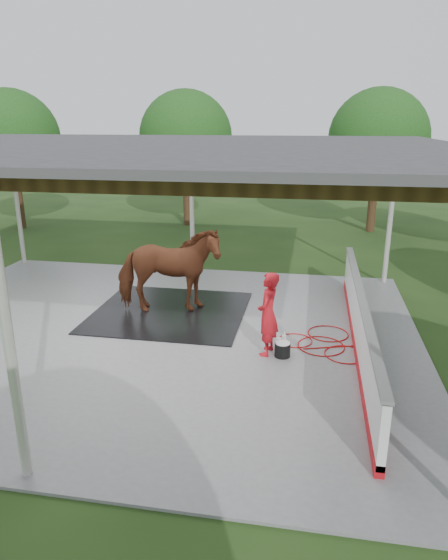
% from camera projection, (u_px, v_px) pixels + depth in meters
% --- Properties ---
extents(ground, '(100.00, 100.00, 0.00)m').
position_uv_depth(ground, '(143.00, 334.00, 11.05)').
color(ground, '#1E3814').
extents(concrete_slab, '(12.00, 10.00, 0.05)m').
position_uv_depth(concrete_slab, '(143.00, 333.00, 11.05)').
color(concrete_slab, slate).
rests_on(concrete_slab, ground).
extents(pavilion_structure, '(12.60, 10.60, 4.05)m').
position_uv_depth(pavilion_structure, '(134.00, 150.00, 9.84)').
color(pavilion_structure, beige).
rests_on(pavilion_structure, ground).
extents(dasher_board, '(0.16, 8.00, 1.15)m').
position_uv_depth(dasher_board, '(359.00, 324.00, 10.10)').
color(dasher_board, '#AA0E15').
rests_on(dasher_board, concrete_slab).
extents(tree_belt, '(28.00, 28.00, 5.80)m').
position_uv_depth(tree_belt, '(162.00, 156.00, 10.69)').
color(tree_belt, '#382314').
rests_on(tree_belt, ground).
extents(rubber_mat, '(3.62, 3.39, 0.03)m').
position_uv_depth(rubber_mat, '(170.00, 312.00, 12.17)').
color(rubber_mat, black).
rests_on(rubber_mat, concrete_slab).
extents(horse, '(2.66, 1.68, 2.08)m').
position_uv_depth(horse, '(168.00, 270.00, 11.85)').
color(horse, brown).
rests_on(horse, rubber_mat).
extents(handler, '(0.49, 0.67, 1.69)m').
position_uv_depth(handler, '(268.00, 314.00, 9.79)').
color(handler, red).
rests_on(handler, concrete_slab).
extents(wash_bucket, '(0.32, 0.32, 0.29)m').
position_uv_depth(wash_bucket, '(282.00, 349.00, 9.87)').
color(wash_bucket, black).
rests_on(wash_bucket, concrete_slab).
extents(soap_bottle_a, '(0.13, 0.13, 0.28)m').
position_uv_depth(soap_bottle_a, '(284.00, 338.00, 10.41)').
color(soap_bottle_a, silver).
rests_on(soap_bottle_a, concrete_slab).
extents(soap_bottle_b, '(0.13, 0.13, 0.20)m').
position_uv_depth(soap_bottle_b, '(278.00, 339.00, 10.44)').
color(soap_bottle_b, '#338CD8').
rests_on(soap_bottle_b, concrete_slab).
extents(hose_coil, '(1.82, 1.85, 0.02)m').
position_uv_depth(hose_coil, '(324.00, 343.00, 10.45)').
color(hose_coil, '#AC0D0C').
rests_on(hose_coil, concrete_slab).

